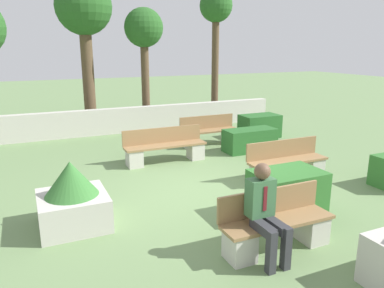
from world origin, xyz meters
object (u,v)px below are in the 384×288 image
Objects in this scene: bench_back at (165,149)px; tree_center_left at (84,12)px; bench_left_side at (287,165)px; person_seated_man at (265,208)px; planter_corner_left at (72,198)px; tree_rightmost at (216,14)px; bench_front at (276,228)px; bench_right_side at (210,134)px; tree_center_right at (144,33)px.

tree_center_left reaches higher than bench_back.
person_seated_man is at bearing -130.65° from bench_left_side.
tree_rightmost is (6.70, 7.75, 3.65)m from planter_corner_left.
bench_front and bench_right_side have the same top height.
bench_left_side is 7.85m from tree_center_right.
tree_center_right is 0.84× the size of tree_rightmost.
bench_right_side is 4.87m from tree_center_right.
tree_center_right reaches higher than bench_left_side.
bench_back is at bearing -102.01° from tree_center_right.
bench_back is 0.42× the size of tree_rightmost.
tree_rightmost is at bearing -1.30° from tree_center_left.
tree_center_left is at bearing 90.00° from bench_back.
tree_center_left is 1.22× the size of tree_center_right.
person_seated_man is (-2.36, -2.48, 0.43)m from bench_left_side.
planter_corner_left is at bearing 142.71° from bench_front.
bench_left_side is 0.44× the size of tree_center_right.
bench_left_side is 0.37× the size of tree_rightmost.
tree_rightmost reaches higher than planter_corner_left.
person_seated_man is (-0.35, -4.85, 0.42)m from bench_back.
planter_corner_left is 0.26× the size of tree_center_right.
bench_back is 0.50× the size of tree_center_right.
tree_center_left is (1.64, 7.86, 3.55)m from planter_corner_left.
bench_left_side is at bearing 49.01° from bench_front.
tree_rightmost is (3.04, 0.23, 0.75)m from tree_center_right.
tree_center_left is 2.15m from tree_center_right.
tree_center_left reaches higher than bench_right_side.
tree_rightmost reaches higher than bench_front.
planter_corner_left is 8.78m from tree_center_left.
bench_front is 0.34× the size of tree_rightmost.
tree_center_right is (1.05, 9.51, 3.06)m from bench_front.
tree_rightmost reaches higher than bench_back.
person_seated_man is 1.22× the size of planter_corner_left.
planter_corner_left is (-4.47, -3.81, 0.16)m from bench_right_side.
bench_right_side is 1.59× the size of planter_corner_left.
bench_left_side is 8.56m from tree_rightmost.
tree_center_left reaches higher than tree_rightmost.
tree_rightmost is (4.06, 5.02, 3.79)m from bench_back.
person_seated_man is at bearing -114.07° from tree_rightmost.
tree_center_right reaches higher than bench_back.
bench_left_side is at bearing -93.69° from bench_right_side.
tree_center_left is 5.06m from tree_rightmost.
tree_center_left is at bearing 178.70° from tree_rightmost.
planter_corner_left is (-2.61, 1.98, 0.16)m from bench_front.
bench_left_side is at bearing -68.17° from tree_center_left.
bench_back is at bearing -155.99° from bench_right_side.
tree_center_left is at bearing 118.25° from bench_right_side.
bench_front and bench_left_side have the same top height.
planter_corner_left is 8.85m from tree_center_right.
planter_corner_left reaches higher than bench_front.
bench_back is (0.03, 4.71, 0.02)m from bench_front.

